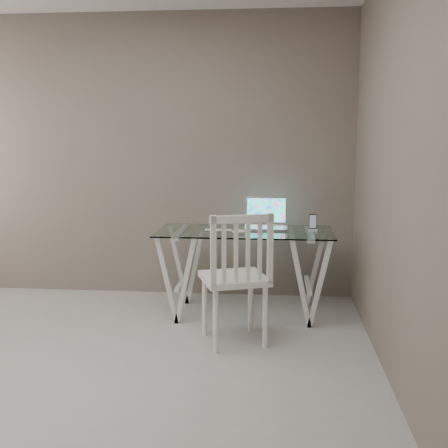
# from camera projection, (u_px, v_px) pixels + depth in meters

# --- Properties ---
(room) EXTENTS (4.50, 4.52, 2.71)m
(room) POSITION_uv_depth(u_px,v_px,m) (43.00, 107.00, 3.18)
(room) COLOR #ABA8A4
(room) RESTS_ON ground
(desk) EXTENTS (1.50, 0.70, 0.75)m
(desk) POSITION_uv_depth(u_px,v_px,m) (244.00, 272.00, 4.87)
(desk) COLOR silver
(desk) RESTS_ON ground
(chair) EXTENTS (0.59, 0.59, 1.01)m
(chair) POSITION_uv_depth(u_px,v_px,m) (237.00, 273.00, 4.12)
(chair) COLOR white
(chair) RESTS_ON ground
(laptop) EXTENTS (0.38, 0.33, 0.27)m
(laptop) POSITION_uv_depth(u_px,v_px,m) (266.00, 220.00, 4.97)
(laptop) COLOR silver
(laptop) RESTS_ON desk
(keyboard) EXTENTS (0.25, 0.11, 0.01)m
(keyboard) POSITION_uv_depth(u_px,v_px,m) (218.00, 230.00, 4.82)
(keyboard) COLOR silver
(keyboard) RESTS_ON desk
(mouse) EXTENTS (0.12, 0.07, 0.04)m
(mouse) POSITION_uv_depth(u_px,v_px,m) (239.00, 232.00, 4.66)
(mouse) COLOR white
(mouse) RESTS_ON desk
(phone_dock) EXTENTS (0.08, 0.08, 0.14)m
(phone_dock) POSITION_uv_depth(u_px,v_px,m) (313.00, 226.00, 4.80)
(phone_dock) COLOR white
(phone_dock) RESTS_ON desk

